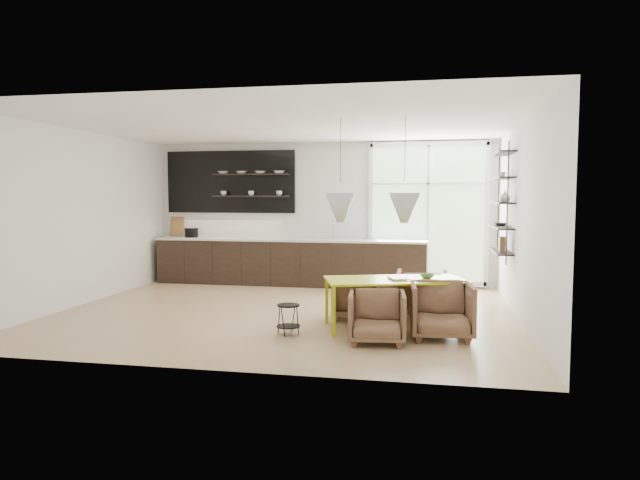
{
  "coord_description": "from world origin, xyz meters",
  "views": [
    {
      "loc": [
        2.22,
        -8.51,
        1.84
      ],
      "look_at": [
        0.44,
        0.6,
        1.09
      ],
      "focal_mm": 32.0,
      "sensor_mm": 36.0,
      "label": 1
    }
  ],
  "objects_px": {
    "dining_table": "(395,282)",
    "wire_stool": "(288,315)",
    "armchair_back_left": "(356,298)",
    "armchair_back_right": "(422,293)",
    "armchair_front_left": "(377,317)",
    "armchair_front_right": "(441,310)"
  },
  "relations": [
    {
      "from": "dining_table",
      "to": "wire_stool",
      "type": "height_order",
      "value": "dining_table"
    },
    {
      "from": "armchair_back_left",
      "to": "wire_stool",
      "type": "height_order",
      "value": "armchair_back_left"
    },
    {
      "from": "armchair_back_right",
      "to": "armchair_front_left",
      "type": "xyz_separation_m",
      "value": [
        -0.52,
        -1.65,
        -0.03
      ]
    },
    {
      "from": "dining_table",
      "to": "armchair_front_right",
      "type": "height_order",
      "value": "armchair_front_right"
    },
    {
      "from": "armchair_back_right",
      "to": "armchair_front_right",
      "type": "bearing_deg",
      "value": 101.09
    },
    {
      "from": "dining_table",
      "to": "armchair_front_right",
      "type": "distance_m",
      "value": 0.81
    },
    {
      "from": "dining_table",
      "to": "armchair_back_left",
      "type": "height_order",
      "value": "dining_table"
    },
    {
      "from": "armchair_back_right",
      "to": "armchair_front_left",
      "type": "relative_size",
      "value": 1.08
    },
    {
      "from": "armchair_front_right",
      "to": "wire_stool",
      "type": "relative_size",
      "value": 1.98
    },
    {
      "from": "armchair_back_left",
      "to": "armchair_back_right",
      "type": "distance_m",
      "value": 1.0
    },
    {
      "from": "armchair_back_right",
      "to": "armchair_front_left",
      "type": "bearing_deg",
      "value": 71.81
    },
    {
      "from": "armchair_back_left",
      "to": "armchair_front_left",
      "type": "bearing_deg",
      "value": 106.97
    },
    {
      "from": "armchair_front_right",
      "to": "armchair_front_left",
      "type": "bearing_deg",
      "value": -159.36
    },
    {
      "from": "dining_table",
      "to": "armchair_front_left",
      "type": "height_order",
      "value": "dining_table"
    },
    {
      "from": "dining_table",
      "to": "wire_stool",
      "type": "xyz_separation_m",
      "value": [
        -1.34,
        -0.64,
        -0.38
      ]
    },
    {
      "from": "armchair_back_right",
      "to": "armchair_front_right",
      "type": "distance_m",
      "value": 1.31
    },
    {
      "from": "wire_stool",
      "to": "armchair_back_right",
      "type": "bearing_deg",
      "value": 41.03
    },
    {
      "from": "armchair_front_left",
      "to": "wire_stool",
      "type": "relative_size",
      "value": 1.77
    },
    {
      "from": "dining_table",
      "to": "armchair_back_left",
      "type": "xyz_separation_m",
      "value": [
        -0.59,
        0.5,
        -0.33
      ]
    },
    {
      "from": "armchair_front_left",
      "to": "wire_stool",
      "type": "bearing_deg",
      "value": 166.1
    },
    {
      "from": "armchair_front_left",
      "to": "wire_stool",
      "type": "distance_m",
      "value": 1.19
    },
    {
      "from": "armchair_back_right",
      "to": "armchair_front_right",
      "type": "height_order",
      "value": "armchair_front_right"
    }
  ]
}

